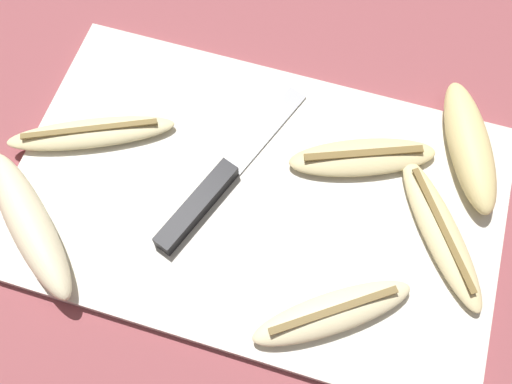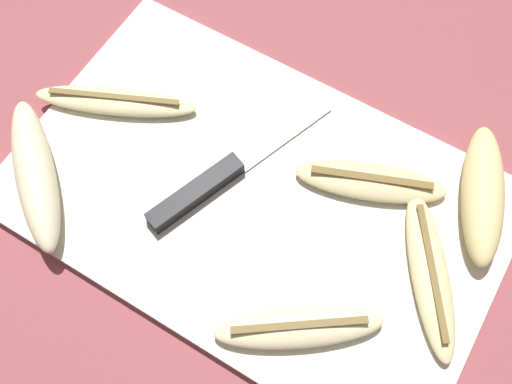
{
  "view_description": "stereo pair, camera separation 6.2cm",
  "coord_description": "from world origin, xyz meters",
  "px_view_note": "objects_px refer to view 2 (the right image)",
  "views": [
    {
      "loc": [
        0.07,
        -0.24,
        0.58
      ],
      "look_at": [
        0.0,
        0.0,
        0.02
      ],
      "focal_mm": 42.0,
      "sensor_mm": 36.0,
      "label": 1
    },
    {
      "loc": [
        0.13,
        -0.22,
        0.58
      ],
      "look_at": [
        0.0,
        0.0,
        0.02
      ],
      "focal_mm": 42.0,
      "sensor_mm": 36.0,
      "label": 2
    }
  ],
  "objects_px": {
    "banana_bright_far": "(35,173)",
    "banana_ripe_center": "(430,274)",
    "banana_mellow_near": "(371,182)",
    "knife": "(211,182)",
    "banana_soft_right": "(115,101)",
    "banana_golden_short": "(483,194)",
    "banana_cream_curved": "(299,327)"
  },
  "relations": [
    {
      "from": "banana_bright_far",
      "to": "banana_ripe_center",
      "type": "bearing_deg",
      "value": 16.23
    },
    {
      "from": "banana_bright_far",
      "to": "banana_mellow_near",
      "type": "xyz_separation_m",
      "value": [
        0.3,
        0.17,
        -0.01
      ]
    },
    {
      "from": "banana_ripe_center",
      "to": "banana_mellow_near",
      "type": "bearing_deg",
      "value": 147.48
    },
    {
      "from": "knife",
      "to": "banana_soft_right",
      "type": "distance_m",
      "value": 0.15
    },
    {
      "from": "knife",
      "to": "banana_soft_right",
      "type": "bearing_deg",
      "value": -171.25
    },
    {
      "from": "banana_soft_right",
      "to": "banana_golden_short",
      "type": "xyz_separation_m",
      "value": [
        0.39,
        0.1,
        0.01
      ]
    },
    {
      "from": "banana_bright_far",
      "to": "banana_mellow_near",
      "type": "height_order",
      "value": "banana_bright_far"
    },
    {
      "from": "knife",
      "to": "banana_ripe_center",
      "type": "distance_m",
      "value": 0.24
    },
    {
      "from": "banana_cream_curved",
      "to": "banana_bright_far",
      "type": "bearing_deg",
      "value": -179.4
    },
    {
      "from": "banana_bright_far",
      "to": "banana_ripe_center",
      "type": "relative_size",
      "value": 1.0
    },
    {
      "from": "banana_bright_far",
      "to": "knife",
      "type": "bearing_deg",
      "value": 29.42
    },
    {
      "from": "banana_bright_far",
      "to": "banana_cream_curved",
      "type": "distance_m",
      "value": 0.31
    },
    {
      "from": "banana_mellow_near",
      "to": "banana_cream_curved",
      "type": "bearing_deg",
      "value": -86.76
    },
    {
      "from": "banana_cream_curved",
      "to": "banana_golden_short",
      "type": "height_order",
      "value": "banana_golden_short"
    },
    {
      "from": "banana_mellow_near",
      "to": "banana_soft_right",
      "type": "distance_m",
      "value": 0.29
    },
    {
      "from": "banana_bright_far",
      "to": "banana_golden_short",
      "type": "bearing_deg",
      "value": 28.05
    },
    {
      "from": "banana_ripe_center",
      "to": "knife",
      "type": "bearing_deg",
      "value": -173.72
    },
    {
      "from": "knife",
      "to": "banana_mellow_near",
      "type": "height_order",
      "value": "banana_mellow_near"
    },
    {
      "from": "knife",
      "to": "banana_golden_short",
      "type": "relative_size",
      "value": 1.4
    },
    {
      "from": "banana_cream_curved",
      "to": "banana_ripe_center",
      "type": "xyz_separation_m",
      "value": [
        0.08,
        0.11,
        -0.0
      ]
    },
    {
      "from": "knife",
      "to": "banana_ripe_center",
      "type": "xyz_separation_m",
      "value": [
        0.24,
        0.03,
        0.0
      ]
    },
    {
      "from": "banana_bright_far",
      "to": "banana_soft_right",
      "type": "distance_m",
      "value": 0.12
    },
    {
      "from": "knife",
      "to": "banana_cream_curved",
      "type": "distance_m",
      "value": 0.17
    },
    {
      "from": "banana_mellow_near",
      "to": "banana_cream_curved",
      "type": "height_order",
      "value": "banana_cream_curved"
    },
    {
      "from": "knife",
      "to": "banana_golden_short",
      "type": "height_order",
      "value": "banana_golden_short"
    },
    {
      "from": "knife",
      "to": "banana_golden_short",
      "type": "bearing_deg",
      "value": 47.35
    },
    {
      "from": "knife",
      "to": "banana_golden_short",
      "type": "distance_m",
      "value": 0.28
    },
    {
      "from": "banana_bright_far",
      "to": "banana_mellow_near",
      "type": "distance_m",
      "value": 0.35
    },
    {
      "from": "knife",
      "to": "banana_bright_far",
      "type": "relative_size",
      "value": 1.41
    },
    {
      "from": "banana_soft_right",
      "to": "banana_ripe_center",
      "type": "xyz_separation_m",
      "value": [
        0.38,
        -0.0,
        0.0
      ]
    },
    {
      "from": "banana_bright_far",
      "to": "banana_cream_curved",
      "type": "height_order",
      "value": "banana_bright_far"
    },
    {
      "from": "banana_mellow_near",
      "to": "banana_bright_far",
      "type": "bearing_deg",
      "value": -149.82
    }
  ]
}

